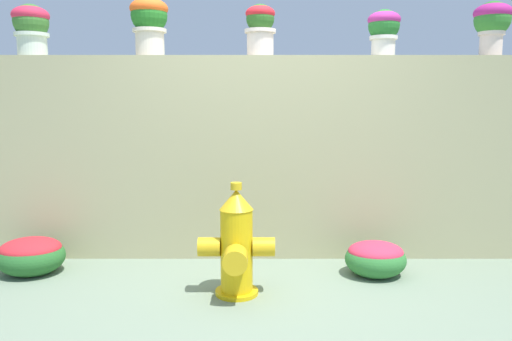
# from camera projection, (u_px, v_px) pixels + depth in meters

# --- Properties ---
(ground_plane) EXTENTS (24.00, 24.00, 0.00)m
(ground_plane) POSITION_uv_depth(u_px,v_px,m) (264.00, 303.00, 3.38)
(ground_plane) COLOR gray
(stone_wall) EXTENTS (6.74, 0.37, 1.75)m
(stone_wall) POSITION_uv_depth(u_px,v_px,m) (262.00, 157.00, 4.39)
(stone_wall) COLOR tan
(stone_wall) RESTS_ON ground
(potted_plant_1) EXTENTS (0.31, 0.31, 0.44)m
(potted_plant_1) POSITION_uv_depth(u_px,v_px,m) (32.00, 25.00, 4.20)
(potted_plant_1) COLOR silver
(potted_plant_1) RESTS_ON stone_wall
(potted_plant_2) EXTENTS (0.33, 0.33, 0.51)m
(potted_plant_2) POSITION_uv_depth(u_px,v_px,m) (150.00, 20.00, 4.24)
(potted_plant_2) COLOR beige
(potted_plant_2) RESTS_ON stone_wall
(potted_plant_3) EXTENTS (0.27, 0.27, 0.44)m
(potted_plant_3) POSITION_uv_depth(u_px,v_px,m) (261.00, 26.00, 4.23)
(potted_plant_3) COLOR beige
(potted_plant_3) RESTS_ON stone_wall
(potted_plant_4) EXTENTS (0.28, 0.28, 0.39)m
(potted_plant_4) POSITION_uv_depth(u_px,v_px,m) (384.00, 28.00, 4.20)
(potted_plant_4) COLOR silver
(potted_plant_4) RESTS_ON stone_wall
(potted_plant_5) EXTENTS (0.32, 0.32, 0.47)m
(potted_plant_5) POSITION_uv_depth(u_px,v_px,m) (493.00, 21.00, 4.26)
(potted_plant_5) COLOR beige
(potted_plant_5) RESTS_ON stone_wall
(fire_hydrant) EXTENTS (0.54, 0.44, 0.81)m
(fire_hydrant) POSITION_uv_depth(u_px,v_px,m) (237.00, 246.00, 3.47)
(fire_hydrant) COLOR gold
(fire_hydrant) RESTS_ON ground
(flower_bush_left) EXTENTS (0.53, 0.48, 0.30)m
(flower_bush_left) POSITION_uv_depth(u_px,v_px,m) (31.00, 254.00, 3.95)
(flower_bush_left) COLOR #28652A
(flower_bush_left) RESTS_ON ground
(flower_bush_right) EXTENTS (0.48, 0.43, 0.28)m
(flower_bush_right) POSITION_uv_depth(u_px,v_px,m) (376.00, 257.00, 3.90)
(flower_bush_right) COLOR #317834
(flower_bush_right) RESTS_ON ground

